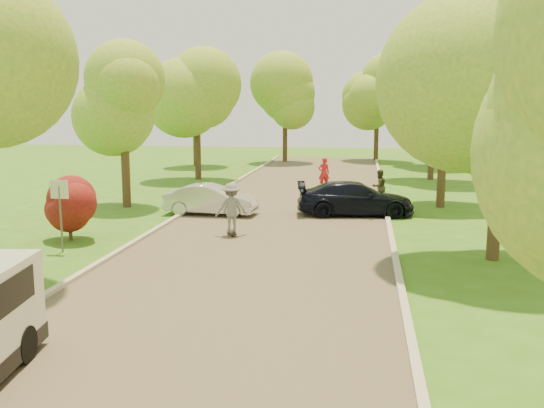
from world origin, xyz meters
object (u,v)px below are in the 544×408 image
Objects in this scene: street_sign at (60,201)px; longboard at (232,233)px; person_striped at (324,173)px; skateboarder at (231,208)px; person_olive at (379,186)px; silver_sedan at (211,200)px; dark_sedan at (355,199)px.

longboard is at bearing 34.13° from street_sign.
street_sign is at bearing 47.95° from person_striped.
street_sign reaches higher than person_striped.
skateboarder is 9.20m from person_olive.
silver_sedan is 0.80× the size of dark_sedan.
dark_sedan is at bearing 35.85° from person_olive.
dark_sedan is 3.08× the size of person_olive.
person_striped reaches higher than silver_sedan.
skateboarder is at bearing 130.44° from dark_sedan.
longboard is at bearing -96.34° from skateboarder.
longboard is 0.85m from skateboarder.
skateboarder reaches higher than silver_sedan.
street_sign is 1.45× the size of person_olive.
longboard is 0.59× the size of person_olive.
street_sign is 14.43m from person_olive.
person_olive is (5.08, 7.67, 0.66)m from longboard.
silver_sedan is 4.06m from longboard.
dark_sedan reaches higher than silver_sedan.
dark_sedan is (5.73, 0.78, 0.06)m from silver_sedan.
person_striped reaches higher than longboard.
longboard is at bearing 19.78° from person_olive.
person_striped is at bearing -121.29° from skateboarder.
skateboarder is 1.11× the size of person_olive.
street_sign reaches higher than longboard.
person_striped is at bearing 6.03° from dark_sedan.
silver_sedan reaches higher than longboard.
person_olive is at bearing -55.93° from silver_sedan.
street_sign reaches higher than person_olive.
longboard is 0.53× the size of skateboarder.
street_sign is at bearing 160.31° from silver_sedan.
skateboarder reaches higher than dark_sedan.
person_olive is at bearing 48.20° from street_sign.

